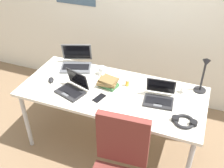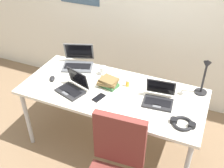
{
  "view_description": "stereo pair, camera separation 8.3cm",
  "coord_description": "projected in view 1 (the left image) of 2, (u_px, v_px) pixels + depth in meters",
  "views": [
    {
      "loc": [
        0.75,
        -1.95,
        2.28
      ],
      "look_at": [
        0.0,
        0.0,
        0.82
      ],
      "focal_mm": 42.6,
      "sensor_mm": 36.0,
      "label": 1
    },
    {
      "loc": [
        0.83,
        -1.92,
        2.28
      ],
      "look_at": [
        0.0,
        0.0,
        0.82
      ],
      "focal_mm": 42.6,
      "sensor_mm": 36.0,
      "label": 2
    }
  ],
  "objects": [
    {
      "name": "book_stack",
      "position": [
        108.0,
        82.0,
        2.64
      ],
      "size": [
        0.21,
        0.17,
        0.09
      ],
      "color": "#336638",
      "rests_on": "desk"
    },
    {
      "name": "cell_phone",
      "position": [
        99.0,
        98.0,
        2.5
      ],
      "size": [
        0.1,
        0.15,
        0.01
      ],
      "primitive_type": "cube",
      "rotation": [
        0.0,
        0.0,
        -0.28
      ],
      "color": "black",
      "rests_on": "desk"
    },
    {
      "name": "laptop_by_keyboard",
      "position": [
        72.0,
        88.0,
        2.56
      ],
      "size": [
        0.32,
        0.29,
        0.2
      ],
      "color": "#232326",
      "rests_on": "desk"
    },
    {
      "name": "pill_bottle",
      "position": [
        127.0,
        82.0,
        2.65
      ],
      "size": [
        0.04,
        0.04,
        0.08
      ],
      "color": "gold",
      "rests_on": "desk"
    },
    {
      "name": "laptop_center",
      "position": [
        76.0,
        63.0,
        2.95
      ],
      "size": [
        0.41,
        0.39,
        0.24
      ],
      "color": "#515459",
      "rests_on": "desk"
    },
    {
      "name": "desk_lamp",
      "position": [
        203.0,
        76.0,
        2.46
      ],
      "size": [
        0.12,
        0.18,
        0.4
      ],
      "color": "black",
      "rests_on": "desk"
    },
    {
      "name": "computer_mouse",
      "position": [
        51.0,
        80.0,
        2.73
      ],
      "size": [
        0.1,
        0.11,
        0.03
      ],
      "primitive_type": "ellipsoid",
      "rotation": [
        0.0,
        0.0,
        0.57
      ],
      "color": "black",
      "rests_on": "desk"
    },
    {
      "name": "laptop_far_corner",
      "position": [
        159.0,
        97.0,
        2.45
      ],
      "size": [
        0.29,
        0.27,
        0.2
      ],
      "color": "#232326",
      "rests_on": "desk"
    },
    {
      "name": "desk",
      "position": [
        112.0,
        95.0,
        2.63
      ],
      "size": [
        1.8,
        0.8,
        0.74
      ],
      "color": "silver",
      "rests_on": "ground_plane"
    },
    {
      "name": "wall_back",
      "position": [
        146.0,
        1.0,
        3.12
      ],
      "size": [
        6.0,
        0.13,
        2.6
      ],
      "color": "silver",
      "rests_on": "ground_plane"
    },
    {
      "name": "headphones",
      "position": [
        184.0,
        121.0,
        2.22
      ],
      "size": [
        0.21,
        0.18,
        0.04
      ],
      "color": "black",
      "rests_on": "desk"
    },
    {
      "name": "ground_plane",
      "position": [
        112.0,
        143.0,
        3.02
      ],
      "size": [
        12.0,
        12.0,
        0.0
      ],
      "primitive_type": "plane",
      "color": "#7A6047"
    },
    {
      "name": "coffee_mug",
      "position": [
        102.0,
        71.0,
        2.82
      ],
      "size": [
        0.11,
        0.08,
        0.09
      ],
      "color": "white",
      "rests_on": "desk"
    }
  ]
}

